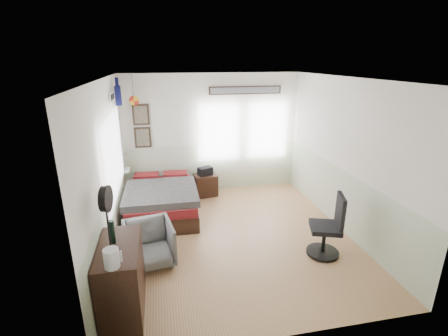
{
  "coord_description": "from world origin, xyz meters",
  "views": [
    {
      "loc": [
        -1.17,
        -4.92,
        2.99
      ],
      "look_at": [
        -0.1,
        0.4,
        1.15
      ],
      "focal_mm": 26.0,
      "sensor_mm": 36.0,
      "label": 1
    }
  ],
  "objects_px": {
    "armchair": "(149,244)",
    "bed": "(162,200)",
    "task_chair": "(329,231)",
    "dresser": "(122,278)",
    "nightstand": "(205,185)"
  },
  "relations": [
    {
      "from": "armchair",
      "to": "bed",
      "type": "bearing_deg",
      "value": 72.9
    },
    {
      "from": "bed",
      "to": "armchair",
      "type": "relative_size",
      "value": 2.64
    },
    {
      "from": "bed",
      "to": "armchair",
      "type": "bearing_deg",
      "value": -96.43
    },
    {
      "from": "armchair",
      "to": "task_chair",
      "type": "xyz_separation_m",
      "value": [
        2.77,
        -0.32,
        0.09
      ]
    },
    {
      "from": "bed",
      "to": "task_chair",
      "type": "relative_size",
      "value": 1.86
    },
    {
      "from": "dresser",
      "to": "armchair",
      "type": "relative_size",
      "value": 1.38
    },
    {
      "from": "bed",
      "to": "task_chair",
      "type": "xyz_separation_m",
      "value": [
        2.55,
        -1.97,
        0.12
      ]
    },
    {
      "from": "dresser",
      "to": "task_chair",
      "type": "bearing_deg",
      "value": 11.18
    },
    {
      "from": "dresser",
      "to": "task_chair",
      "type": "height_order",
      "value": "task_chair"
    },
    {
      "from": "bed",
      "to": "task_chair",
      "type": "bearing_deg",
      "value": -36.74
    },
    {
      "from": "bed",
      "to": "dresser",
      "type": "bearing_deg",
      "value": -100.35
    },
    {
      "from": "task_chair",
      "to": "nightstand",
      "type": "bearing_deg",
      "value": 137.84
    },
    {
      "from": "nightstand",
      "to": "task_chair",
      "type": "xyz_separation_m",
      "value": [
        1.56,
        -2.75,
        0.17
      ]
    },
    {
      "from": "dresser",
      "to": "nightstand",
      "type": "height_order",
      "value": "dresser"
    },
    {
      "from": "nightstand",
      "to": "task_chair",
      "type": "relative_size",
      "value": 0.48
    }
  ]
}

